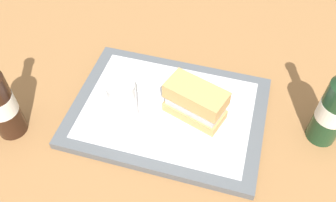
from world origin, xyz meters
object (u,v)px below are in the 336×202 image
Objects in this scene: plate at (194,116)px; second_bottle at (336,106)px; sandwich at (194,101)px; beer_glass at (123,102)px.

plate is 0.71× the size of second_bottle.
sandwich is at bearing 8.77° from second_bottle.
sandwich is (0.00, -0.00, 0.05)m from plate.
plate is at bearing 9.08° from second_bottle.
beer_glass reaches higher than plate.
second_bottle reaches higher than beer_glass.
plate is 0.05m from sandwich.
sandwich reaches higher than plate.
second_bottle is (-0.28, -0.04, 0.03)m from sandwich.
second_bottle reaches higher than plate.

